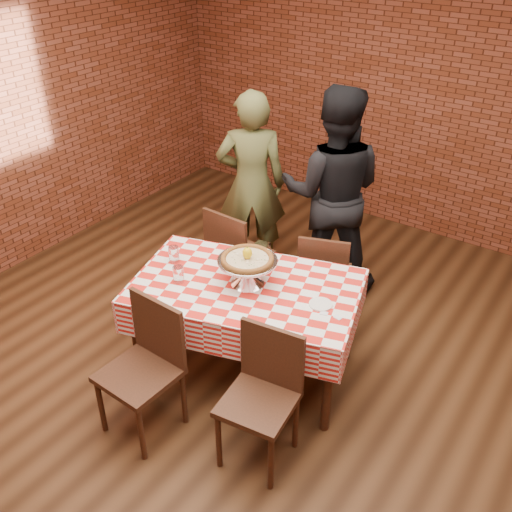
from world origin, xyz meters
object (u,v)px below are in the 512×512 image
at_px(chair_far_left, 241,255).
at_px(chair_near_right, 258,404).
at_px(chair_far_right, 324,277).
at_px(chair_near_left, 139,374).
at_px(pizza, 247,259).
at_px(water_glass_left, 178,274).
at_px(water_glass_right, 174,254).
at_px(diner_olive, 251,184).
at_px(condiment_caddy, 262,252).
at_px(table, 246,329).
at_px(diner_black, 332,192).
at_px(pizza_stand, 247,272).

bearing_deg(chair_far_left, chair_near_right, 132.21).
bearing_deg(chair_far_right, chair_near_right, 83.31).
height_order(chair_near_left, chair_near_right, chair_near_left).
distance_m(pizza, chair_far_left, 0.99).
height_order(water_glass_left, chair_far_left, chair_far_left).
relative_size(water_glass_right, chair_near_right, 0.13).
bearing_deg(water_glass_right, chair_far_left, 86.12).
distance_m(water_glass_right, chair_near_left, 0.92).
xyz_separation_m(water_glass_right, diner_olive, (-0.20, 1.24, 0.02)).
xyz_separation_m(condiment_caddy, chair_near_left, (-0.15, -1.14, -0.37)).
distance_m(water_glass_right, chair_far_left, 0.82).
height_order(table, diner_olive, diner_olive).
bearing_deg(chair_near_left, diner_black, 88.56).
relative_size(pizza, chair_far_right, 0.41).
bearing_deg(diner_olive, table, 89.29).
bearing_deg(condiment_caddy, diner_olive, 119.28).
bearing_deg(diner_black, water_glass_left, 54.38).
xyz_separation_m(table, chair_far_right, (0.17, 0.83, 0.06)).
bearing_deg(chair_near_left, table, 76.68).
height_order(pizza, condiment_caddy, pizza).
height_order(water_glass_left, water_glass_right, same).
bearing_deg(diner_black, table, 69.23).
distance_m(water_glass_right, condiment_caddy, 0.63).
height_order(pizza, diner_olive, diner_olive).
relative_size(water_glass_right, chair_near_left, 0.13).
xyz_separation_m(pizza_stand, water_glass_right, (-0.59, -0.07, -0.03)).
bearing_deg(chair_far_right, pizza_stand, 57.78).
relative_size(chair_far_right, diner_olive, 0.52).
relative_size(chair_near_right, chair_far_right, 1.03).
xyz_separation_m(chair_far_right, diner_olive, (-0.96, 0.37, 0.40)).
relative_size(pizza, chair_near_right, 0.40).
bearing_deg(chair_near_right, water_glass_right, 146.41).
bearing_deg(chair_far_left, condiment_caddy, 144.39).
xyz_separation_m(chair_far_left, chair_far_right, (0.71, 0.14, -0.02)).
distance_m(chair_far_left, diner_olive, 0.69).
distance_m(pizza, water_glass_right, 0.61).
xyz_separation_m(chair_near_right, chair_far_right, (-0.34, 1.42, -0.01)).
bearing_deg(chair_far_right, diner_olive, -41.33).
bearing_deg(chair_near_right, chair_far_right, 96.40).
xyz_separation_m(chair_near_left, chair_far_right, (0.40, 1.65, -0.03)).
distance_m(pizza_stand, condiment_caddy, 0.31).
bearing_deg(pizza, chair_near_left, -105.38).
bearing_deg(condiment_caddy, chair_near_right, -66.74).
relative_size(pizza_stand, pizza, 1.17).
height_order(pizza_stand, chair_far_left, pizza_stand).
bearing_deg(water_glass_left, diner_black, 78.41).
xyz_separation_m(table, diner_olive, (-0.79, 1.20, 0.46)).
xyz_separation_m(water_glass_left, water_glass_right, (-0.20, 0.18, 0.00)).
distance_m(table, diner_olive, 1.51).
xyz_separation_m(water_glass_left, chair_near_right, (0.91, -0.37, -0.37)).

